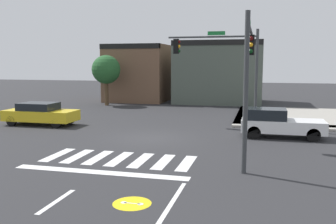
# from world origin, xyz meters

# --- Properties ---
(ground_plane) EXTENTS (120.00, 120.00, 0.00)m
(ground_plane) POSITION_xyz_m (0.00, 0.00, 0.00)
(ground_plane) COLOR #2B2B2D
(crosswalk_near) EXTENTS (6.25, 2.41, 0.01)m
(crosswalk_near) POSITION_xyz_m (-0.00, -4.50, 0.00)
(crosswalk_near) COLOR silver
(crosswalk_near) RESTS_ON ground_plane
(bike_detector_marking) EXTENTS (1.13, 1.13, 0.01)m
(bike_detector_marking) POSITION_xyz_m (2.20, -9.13, 0.00)
(bike_detector_marking) COLOR yellow
(bike_detector_marking) RESTS_ON ground_plane
(curb_corner_northeast) EXTENTS (10.00, 10.60, 0.15)m
(curb_corner_northeast) POSITION_xyz_m (8.49, 9.42, 0.07)
(curb_corner_northeast) COLOR #9E998E
(curb_corner_northeast) RESTS_ON ground_plane
(storefront_row) EXTENTS (15.84, 6.88, 6.14)m
(storefront_row) POSITION_xyz_m (-1.80, 19.33, 3.04)
(storefront_row) COLOR brown
(storefront_row) RESTS_ON ground_plane
(traffic_signal_southeast) EXTENTS (0.32, 5.54, 5.82)m
(traffic_signal_southeast) POSITION_xyz_m (5.18, -3.22, 4.07)
(traffic_signal_southeast) COLOR #383A3D
(traffic_signal_southeast) RESTS_ON ground_plane
(traffic_signal_northeast) EXTENTS (5.71, 0.32, 6.08)m
(traffic_signal_northeast) POSITION_xyz_m (3.23, 5.05, 4.24)
(traffic_signal_northeast) COLOR #383A3D
(traffic_signal_northeast) RESTS_ON ground_plane
(car_white) EXTENTS (4.35, 1.84, 1.55)m
(car_white) POSITION_xyz_m (6.64, 1.93, 0.79)
(car_white) COLOR white
(car_white) RESTS_ON ground_plane
(car_yellow) EXTENTS (4.67, 1.91, 1.46)m
(car_yellow) POSITION_xyz_m (-8.15, 2.40, 0.75)
(car_yellow) COLOR gold
(car_yellow) RESTS_ON ground_plane
(roadside_tree) EXTENTS (2.70, 2.70, 4.75)m
(roadside_tree) POSITION_xyz_m (-8.50, 14.00, 3.36)
(roadside_tree) COLOR #4C3823
(roadside_tree) RESTS_ON ground_plane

